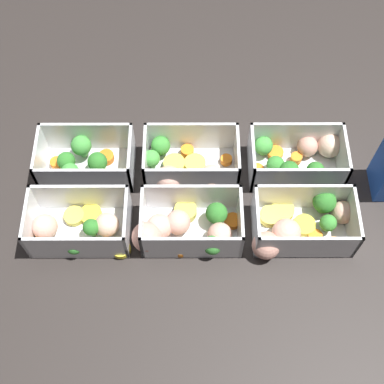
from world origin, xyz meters
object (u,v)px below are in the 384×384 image
Objects in this scene: container_far_center at (185,227)px; container_far_left at (301,225)px; container_near_right at (85,161)px; container_far_right at (80,227)px; container_near_center at (185,165)px; container_near_left at (299,158)px.

container_far_left is at bearing -178.72° from container_far_center.
container_near_right is 0.13m from container_far_right.
container_near_right is 0.87× the size of container_far_left.
container_near_center is 0.21m from container_far_right.
container_near_right is 0.93× the size of container_far_right.
container_near_center is at bearing -145.75° from container_far_right.
container_far_left is at bearing -179.73° from container_far_right.
container_near_right is at bearing -36.43° from container_far_center.
container_near_center and container_far_left have the same top height.
container_near_center is 0.12m from container_far_center.
container_near_center is at bearing 177.30° from container_near_right.
container_near_right and container_far_left have the same top height.
container_near_center is 0.86× the size of container_far_center.
container_near_right is at bearing 0.92° from container_near_left.
container_near_left and container_near_center have the same top height.
container_near_left is at bearing -179.08° from container_near_right.
container_far_right is (0.38, 0.13, -0.00)m from container_near_left.
container_near_center and container_far_right have the same top height.
container_far_center is at bearing 1.28° from container_far_left.
container_far_right is (0.17, -0.00, -0.00)m from container_far_center.
container_near_center is 0.18m from container_near_right.
container_far_center is (-0.18, 0.13, -0.00)m from container_near_right.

